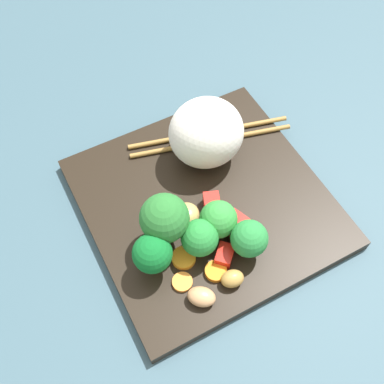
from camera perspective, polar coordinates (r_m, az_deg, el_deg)
The scene contains 18 objects.
ground_plane at distance 59.46cm, azimuth 1.63°, elevation -2.20°, with size 110.00×110.00×2.00cm, color #385562.
square_plate at distance 57.94cm, azimuth 1.68°, elevation -1.32°, with size 28.21×28.21×1.52cm, color black.
rice_mound at distance 57.73cm, azimuth 1.74°, elevation 7.23°, with size 9.37×8.83×8.79cm, color white.
broccoli_floret_0 at distance 49.95cm, azimuth -4.86°, elevation -7.51°, with size 4.36×4.36×6.06cm.
broccoli_floret_1 at distance 51.53cm, azimuth 6.97°, elevation -5.70°, with size 4.19×4.19×5.38cm.
broccoli_floret_2 at distance 51.12cm, azimuth 0.93°, elevation -5.65°, with size 4.19×4.19×5.46cm.
broccoli_floret_3 at distance 52.30cm, azimuth 3.22°, elevation -3.42°, with size 4.31×4.31×5.54cm.
broccoli_floret_4 at distance 50.33cm, azimuth -3.37°, elevation -3.27°, with size 5.48×5.48×7.92cm.
carrot_slice_0 at distance 53.23cm, azimuth -1.02°, elevation -8.04°, with size 2.71×2.71×0.74cm, color orange.
carrot_slice_1 at distance 52.28cm, azimuth -1.19°, elevation -10.91°, with size 2.28×2.28×0.44cm, color orange.
carrot_slice_2 at distance 52.71cm, azimuth 2.92°, elevation -9.61°, with size 2.48×2.48×0.64cm, color orange.
pepper_chunk_0 at distance 55.95cm, azimuth 2.74°, elevation -1.38°, with size 2.61×1.89×1.90cm, color red.
pepper_chunk_1 at distance 53.08cm, azimuth 4.00°, elevation -7.69°, with size 2.51×1.81×1.50cm, color red.
pepper_chunk_2 at distance 54.84cm, azimuth 5.34°, elevation -3.98°, with size 2.58×2.64×1.64cm, color red.
chicken_piece_0 at distance 50.94cm, azimuth 1.17°, elevation -12.65°, with size 3.07×2.21×1.86cm, color tan.
chicken_piece_1 at distance 54.97cm, azimuth -0.66°, elevation -2.81°, with size 3.25×3.04×2.09cm, color tan.
chicken_piece_2 at distance 51.81cm, azimuth 4.94°, elevation -10.48°, with size 2.57×1.98×1.91cm, color #B98C43.
chopstick_pair at distance 62.62cm, azimuth 2.21°, elevation 6.75°, with size 7.58×21.59×0.62cm.
Camera 1 is at (25.53, -15.51, 50.41)cm, focal length 43.75 mm.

